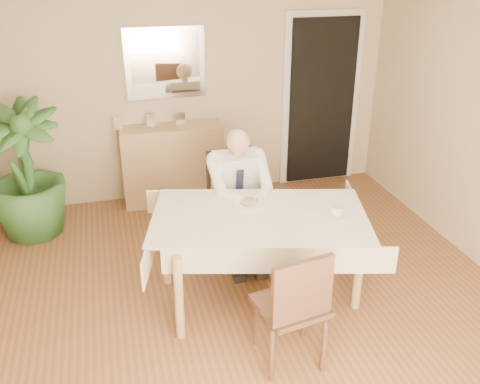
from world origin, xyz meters
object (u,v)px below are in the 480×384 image
object	(u,v)px
chair_near	(295,304)
potted_palm	(25,171)
dining_table	(259,225)
seated_man	(241,192)
sideboard	(173,164)
coffee_mug	(337,211)
chair_far	(233,193)

from	to	relation	value
chair_near	potted_palm	bearing A→B (deg)	116.97
dining_table	chair_near	world-z (taller)	chair_near
dining_table	seated_man	size ratio (longest dim) A/B	1.58
sideboard	coffee_mug	bearing A→B (deg)	-63.56
coffee_mug	sideboard	world-z (taller)	sideboard
seated_man	dining_table	bearing A→B (deg)	-90.00
chair_far	dining_table	bearing A→B (deg)	-92.82
seated_man	chair_near	bearing A→B (deg)	-90.20
potted_palm	sideboard	bearing A→B (deg)	15.62
sideboard	potted_palm	bearing A→B (deg)	-162.55
dining_table	chair_far	world-z (taller)	chair_far
dining_table	sideboard	bearing A→B (deg)	116.21
chair_far	potted_palm	world-z (taller)	potted_palm
dining_table	sideboard	distance (m)	2.08
chair_far	chair_near	bearing A→B (deg)	-92.99
dining_table	chair_far	bearing A→B (deg)	104.47
coffee_mug	chair_far	bearing A→B (deg)	118.96
sideboard	potted_palm	xyz separation A→B (m)	(-1.50, -0.42, 0.24)
seated_man	potted_palm	distance (m)	2.17
dining_table	potted_palm	world-z (taller)	potted_palm
dining_table	coffee_mug	distance (m)	0.62
chair_far	potted_palm	xyz separation A→B (m)	(-1.92, 0.72, 0.14)
sideboard	seated_man	bearing A→B (deg)	-71.80
seated_man	coffee_mug	size ratio (longest dim) A/B	11.47
chair_far	chair_near	size ratio (longest dim) A/B	1.04
sideboard	potted_palm	distance (m)	1.58
chair_far	seated_man	distance (m)	0.33
chair_far	coffee_mug	distance (m)	1.23
potted_palm	chair_near	bearing A→B (deg)	-52.22
dining_table	sideboard	xyz separation A→B (m)	(-0.42, 2.03, -0.22)
dining_table	chair_far	distance (m)	0.90
seated_man	sideboard	xyz separation A→B (m)	(-0.42, 1.43, -0.25)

